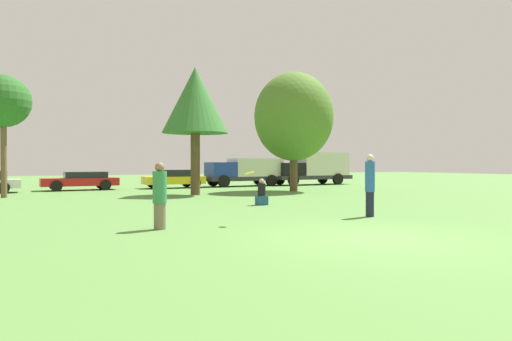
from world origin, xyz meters
The scene contains 12 objects.
ground_plane centered at (0.00, 0.00, 0.00)m, with size 120.00×120.00×0.00m, color #54843D.
person_thrower centered at (-3.88, 3.42, 0.85)m, with size 0.35×0.35×1.68m.
person_catcher centered at (2.62, 3.15, 1.00)m, with size 0.30×0.30×1.94m.
frisbee centered at (-1.47, 3.26, 1.39)m, with size 0.26×0.26×0.13m.
bystander_sitting centered at (1.42, 8.14, 0.43)m, with size 0.42×0.35×1.05m.
tree_0 centered at (-7.96, 17.10, 4.62)m, with size 2.53×2.53×5.94m.
tree_1 centered at (0.94, 14.82, 4.92)m, with size 3.46×3.46×6.72m.
tree_2 centered at (7.25, 15.26, 4.44)m, with size 4.72×4.72×7.10m.
parked_car_red centered at (-4.01, 22.08, 0.62)m, with size 4.54×1.95×1.14m.
parked_car_yellow centered at (1.87, 21.78, 0.66)m, with size 4.02×2.09×1.24m.
delivery_truck_blue centered at (7.32, 22.12, 1.14)m, with size 6.15×2.34×2.03m.
delivery_truck_black centered at (13.14, 21.86, 1.34)m, with size 6.71×2.40×2.52m.
Camera 1 is at (-6.73, -7.66, 1.64)m, focal length 31.43 mm.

